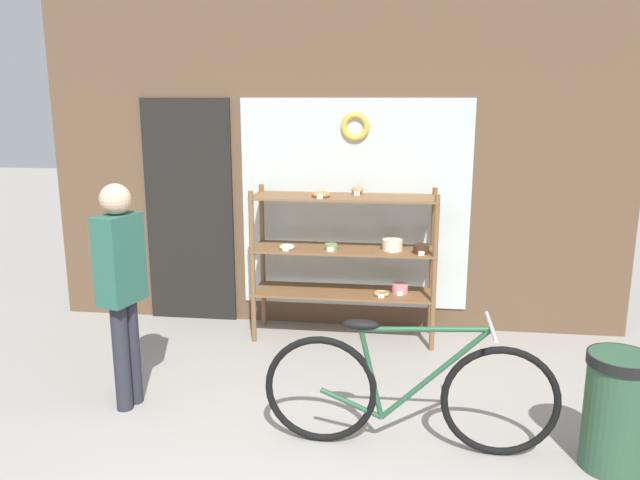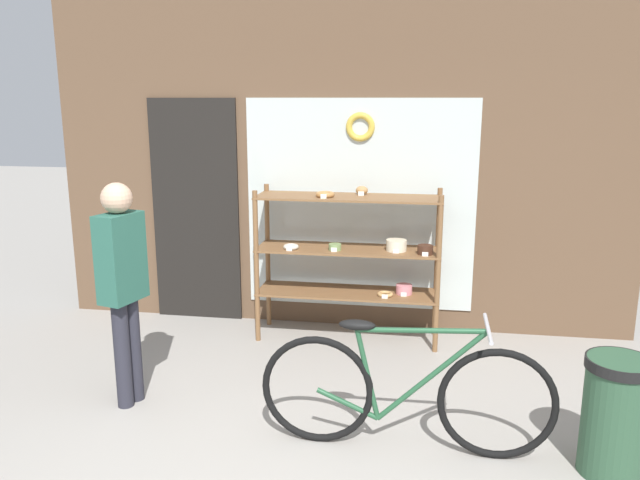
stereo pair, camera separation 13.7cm
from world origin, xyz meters
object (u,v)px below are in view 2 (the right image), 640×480
object	(u,v)px
bicycle	(404,393)
pedestrian	(122,278)
display_case	(353,250)
trash_bin	(615,412)

from	to	relation	value
bicycle	pedestrian	xyz separation A→B (m)	(-1.91, 0.30, 0.54)
bicycle	display_case	bearing A→B (deg)	106.98
display_case	trash_bin	distance (m)	2.51
bicycle	pedestrian	world-z (taller)	pedestrian
display_case	pedestrian	xyz separation A→B (m)	(-1.41, -1.46, 0.10)
trash_bin	display_case	bearing A→B (deg)	132.99
display_case	bicycle	xyz separation A→B (m)	(0.51, -1.76, -0.44)
display_case	pedestrian	distance (m)	2.03
display_case	bicycle	distance (m)	1.88
bicycle	trash_bin	size ratio (longest dim) A/B	2.54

